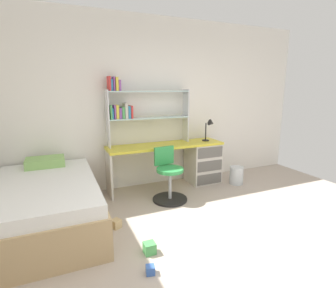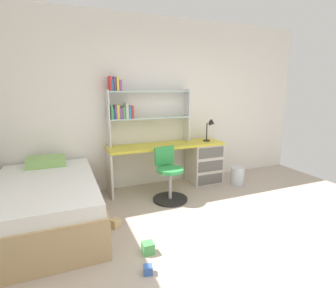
# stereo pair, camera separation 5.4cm
# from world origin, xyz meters

# --- Properties ---
(ground_plane) EXTENTS (5.74, 6.31, 0.02)m
(ground_plane) POSITION_xyz_m (0.00, 0.00, -0.01)
(ground_plane) COLOR #B2A393
(room_shell) EXTENTS (5.74, 6.31, 2.79)m
(room_shell) POSITION_xyz_m (-1.26, 1.28, 1.39)
(room_shell) COLOR white
(room_shell) RESTS_ON ground_plane
(desk) EXTENTS (1.95, 0.50, 0.74)m
(desk) POSITION_xyz_m (0.58, 2.38, 0.42)
(desk) COLOR gold
(desk) RESTS_ON ground_plane
(bookshelf_hutch) EXTENTS (1.36, 0.22, 1.08)m
(bookshelf_hutch) POSITION_xyz_m (-0.39, 2.52, 1.36)
(bookshelf_hutch) COLOR silver
(bookshelf_hutch) RESTS_ON desk
(desk_lamp) EXTENTS (0.20, 0.17, 0.38)m
(desk_lamp) POSITION_xyz_m (0.88, 2.34, 1.00)
(desk_lamp) COLOR black
(desk_lamp) RESTS_ON desk
(swivel_chair) EXTENTS (0.52, 0.52, 0.79)m
(swivel_chair) POSITION_xyz_m (-0.10, 1.89, 0.31)
(swivel_chair) COLOR black
(swivel_chair) RESTS_ON ground_plane
(bed_platform) EXTENTS (1.18, 1.87, 0.70)m
(bed_platform) POSITION_xyz_m (-1.76, 1.71, 0.29)
(bed_platform) COLOR tan
(bed_platform) RESTS_ON ground_plane
(waste_bin) EXTENTS (0.24, 0.24, 0.31)m
(waste_bin) POSITION_xyz_m (1.26, 2.03, 0.15)
(waste_bin) COLOR silver
(waste_bin) RESTS_ON ground_plane
(toy_block_blue_0) EXTENTS (0.09, 0.09, 0.08)m
(toy_block_blue_0) POSITION_xyz_m (-0.90, 0.46, 0.04)
(toy_block_blue_0) COLOR #3860B7
(toy_block_blue_0) RESTS_ON ground_plane
(toy_block_natural_1) EXTENTS (0.14, 0.14, 0.10)m
(toy_block_natural_1) POSITION_xyz_m (-1.01, 1.39, 0.05)
(toy_block_natural_1) COLOR tan
(toy_block_natural_1) RESTS_ON ground_plane
(toy_block_green_2) EXTENTS (0.11, 0.11, 0.11)m
(toy_block_green_2) POSITION_xyz_m (-0.81, 0.75, 0.06)
(toy_block_green_2) COLOR #479E51
(toy_block_green_2) RESTS_ON ground_plane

